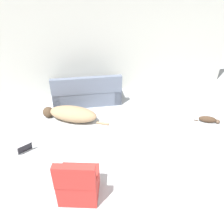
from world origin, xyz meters
TOP-DOWN VIEW (x-y plane):
  - ground_plane at (0.00, 0.00)m, footprint 20.00×20.00m
  - wall_back at (0.00, 4.09)m, footprint 7.87×0.06m
  - couch at (-0.69, 3.43)m, footprint 1.91×0.88m
  - dog at (-1.19, 2.57)m, footprint 1.65×0.98m
  - cat at (2.16, 1.78)m, footprint 0.59×0.34m
  - laptop_open at (-2.16, 1.49)m, footprint 0.42×0.41m
  - book_cream at (0.34, 2.01)m, footprint 0.20×0.20m
  - side_chair at (-1.17, 0.27)m, footprint 0.74×0.69m

SIDE VIEW (x-z plane):
  - ground_plane at x=0.00m, z-range 0.00..0.00m
  - book_cream at x=0.34m, z-range 0.00..0.02m
  - laptop_open at x=-2.16m, z-range -0.04..0.19m
  - cat at x=2.16m, z-range 0.00..0.16m
  - dog at x=-1.19m, z-range 0.00..0.37m
  - couch at x=-0.69m, z-range -0.16..0.73m
  - side_chair at x=-1.17m, z-range -0.14..0.73m
  - wall_back at x=0.00m, z-range 0.00..2.68m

